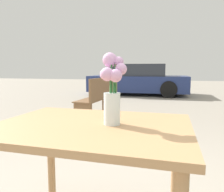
{
  "coord_description": "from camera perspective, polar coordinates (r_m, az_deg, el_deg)",
  "views": [
    {
      "loc": [
        0.37,
        -0.97,
        1.0
      ],
      "look_at": [
        0.1,
        0.01,
        0.88
      ],
      "focal_mm": 35.0,
      "sensor_mm": 36.0,
      "label": 1
    }
  ],
  "objects": [
    {
      "name": "parked_car",
      "position": [
        8.94,
        6.91,
        4.16
      ],
      "size": [
        3.89,
        1.99,
        1.21
      ],
      "color": "navy",
      "rests_on": "ground_plane"
    },
    {
      "name": "table_front",
      "position": [
        1.11,
        -5.31,
        -12.87
      ],
      "size": [
        0.94,
        0.71,
        0.74
      ],
      "color": "tan",
      "rests_on": "ground_plane"
    },
    {
      "name": "flower_vase",
      "position": [
        1.03,
        -0.01,
        1.39
      ],
      "size": [
        0.13,
        0.13,
        0.34
      ],
      "color": "silver",
      "rests_on": "table_front"
    },
    {
      "name": "bench_near",
      "position": [
        4.38,
        -2.87,
        -0.28
      ],
      "size": [
        0.44,
        1.51,
        0.85
      ],
      "color": "brown",
      "rests_on": "ground_plane"
    }
  ]
}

